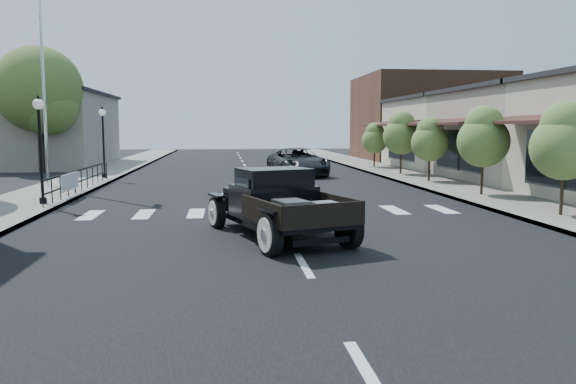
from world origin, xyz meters
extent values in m
plane|color=black|center=(0.00, 0.00, 0.00)|extent=(120.00, 120.00, 0.00)
cube|color=black|center=(0.00, 15.00, 0.01)|extent=(14.00, 80.00, 0.02)
cube|color=gray|center=(-8.50, 15.00, 0.07)|extent=(3.00, 80.00, 0.15)
cube|color=gray|center=(8.50, 15.00, 0.07)|extent=(3.00, 80.00, 0.15)
cube|color=gray|center=(-15.00, 28.00, 2.50)|extent=(10.00, 12.00, 5.00)
cube|color=#AB9D8F|center=(15.00, 13.00, 2.25)|extent=(10.00, 9.00, 4.50)
cube|color=#B7AD9B|center=(15.00, 22.00, 2.25)|extent=(10.00, 9.00, 4.50)
cube|color=brown|center=(15.50, 32.00, 3.50)|extent=(11.00, 10.00, 7.00)
cylinder|color=silver|center=(-9.20, 12.00, 5.84)|extent=(0.12, 0.12, 11.38)
imported|color=black|center=(2.64, 17.80, 0.77)|extent=(3.29, 5.84, 1.54)
camera|label=1|loc=(-1.53, -13.60, 2.68)|focal=35.00mm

